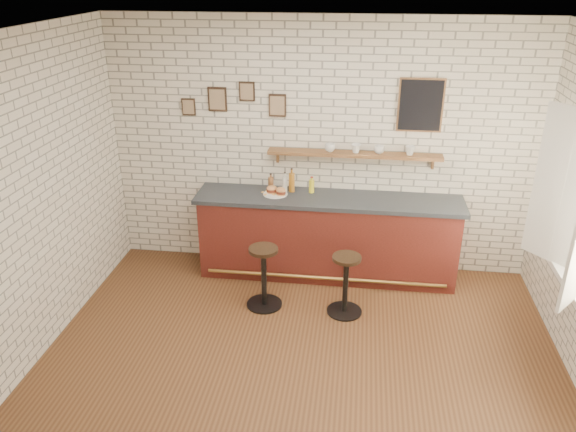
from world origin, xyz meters
name	(u,v)px	position (x,y,z in m)	size (l,w,h in m)	color
ground	(300,361)	(0.00, 0.00, 0.00)	(5.00, 5.00, 0.00)	brown
bar_counter	(327,236)	(0.13, 1.70, 0.51)	(3.10, 0.65, 1.01)	#551C16
sandwich_plate	(275,194)	(-0.49, 1.71, 1.02)	(0.28, 0.28, 0.01)	white
ciabatta_sandwich	(276,190)	(-0.48, 1.71, 1.06)	(0.27, 0.19, 0.08)	tan
potato_chips	(274,193)	(-0.50, 1.71, 1.02)	(0.27, 0.17, 0.00)	#EBB253
bitters_bottle_brown	(271,184)	(-0.56, 1.83, 1.10)	(0.07, 0.07, 0.21)	brown
bitters_bottle_white	(285,183)	(-0.40, 1.83, 1.11)	(0.06, 0.06, 0.24)	beige
bitters_bottle_amber	(292,182)	(-0.31, 1.83, 1.13)	(0.07, 0.07, 0.29)	#9B5F19
condiment_bottle_yellow	(312,186)	(-0.08, 1.83, 1.09)	(0.06, 0.06, 0.20)	yellow
bar_stool_left	(264,275)	(-0.50, 0.92, 0.38)	(0.40, 0.40, 0.71)	black
bar_stool_right	(346,283)	(0.39, 0.89, 0.37)	(0.38, 0.38, 0.69)	black
wall_shelf	(354,154)	(0.40, 1.90, 1.48)	(2.00, 0.18, 0.18)	brown
shelf_cup_a	(330,148)	(0.12, 1.90, 1.55)	(0.12, 0.12, 0.09)	white
shelf_cup_b	(356,148)	(0.42, 1.90, 1.55)	(0.11, 0.11, 0.10)	white
shelf_cup_c	(379,150)	(0.68, 1.90, 1.55)	(0.12, 0.12, 0.09)	white
shelf_cup_d	(410,151)	(1.03, 1.90, 1.55)	(0.11, 0.11, 0.10)	white
back_wall_decor	(341,103)	(0.23, 1.98, 2.05)	(2.96, 0.02, 0.56)	black
window_sill	(572,281)	(2.40, 0.30, 0.90)	(0.20, 1.35, 0.06)	white
book_lower	(575,285)	(2.38, 0.17, 0.94)	(0.16, 0.22, 0.02)	tan
book_upper	(575,282)	(2.38, 0.19, 0.96)	(0.15, 0.20, 0.02)	tan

